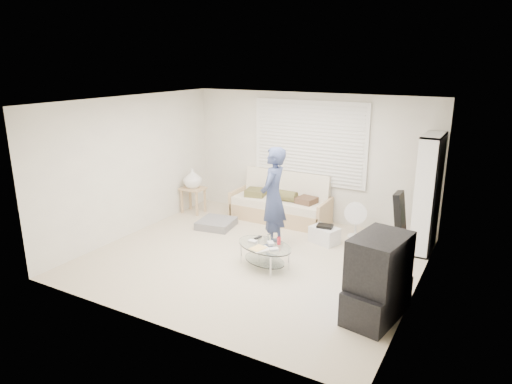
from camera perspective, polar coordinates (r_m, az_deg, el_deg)
The scene contains 13 objects.
ground at distance 7.47m, azimuth -0.37°, elevation -8.24°, with size 5.00×5.00×0.00m, color #C3B798.
room_shell at distance 7.37m, azimuth 1.45°, elevation 4.76°, with size 5.02×4.52×2.51m.
window_blinds at distance 8.92m, azimuth 6.65°, elevation 6.14°, with size 2.32×0.08×1.62m.
futon_sofa at distance 9.09m, azimuth 3.13°, elevation -1.62°, with size 1.95×0.79×0.95m.
grey_floor_pillow at distance 8.80m, azimuth -4.97°, elevation -3.94°, with size 0.64×0.64×0.14m, color slate.
side_table at distance 9.49m, azimuth -7.92°, elevation 1.47°, with size 0.48×0.38×0.95m.
bookshelf at distance 7.97m, azimuth 20.64°, elevation -0.21°, with size 0.31×0.83×1.96m.
guitar_case at distance 7.97m, azimuth 17.47°, elevation -4.02°, with size 0.36×0.37×0.99m.
floor_fan at distance 8.36m, azimuth 12.42°, elevation -3.05°, with size 0.41×0.27×0.67m.
storage_bin at distance 8.10m, azimuth 8.56°, elevation -5.29°, with size 0.55×0.46×0.33m.
tv_unit at distance 5.87m, azimuth 15.01°, elevation -10.38°, with size 0.69×1.06×1.07m.
coffee_table at distance 7.06m, azimuth 1.11°, elevation -7.15°, with size 1.12×0.89×0.48m.
standing_person at distance 7.65m, azimuth 2.15°, elevation -0.73°, with size 0.63×0.41×1.73m, color navy.
Camera 1 is at (3.36, -5.91, 3.09)m, focal length 32.00 mm.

